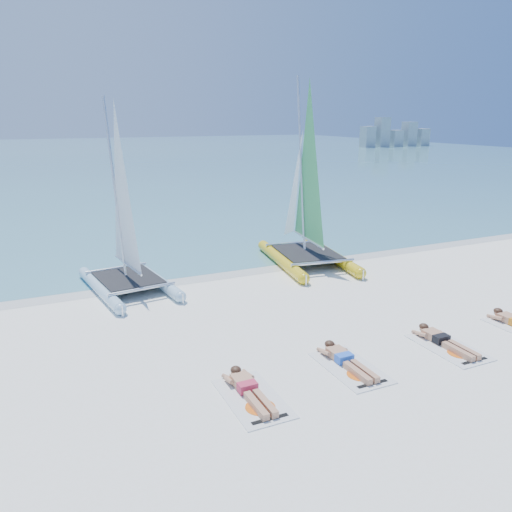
{
  "coord_description": "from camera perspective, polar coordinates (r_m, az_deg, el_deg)",
  "views": [
    {
      "loc": [
        -5.9,
        -9.67,
        5.12
      ],
      "look_at": [
        -0.91,
        1.2,
        1.76
      ],
      "focal_mm": 35.0,
      "sensor_mm": 36.0,
      "label": 1
    }
  ],
  "objects": [
    {
      "name": "ground",
      "position": [
        12.43,
        6.22,
        -8.74
      ],
      "size": [
        140.0,
        140.0,
        0.0
      ],
      "primitive_type": "plane",
      "color": "white",
      "rests_on": "ground"
    },
    {
      "name": "sunbather_a",
      "position": [
        9.83,
        -0.89,
        -14.88
      ],
      "size": [
        0.37,
        1.73,
        0.26
      ],
      "color": "tan",
      "rests_on": "towel_a"
    },
    {
      "name": "distant_skyline",
      "position": [
        93.27,
        15.53,
        13.17
      ],
      "size": [
        14.0,
        2.0,
        5.0
      ],
      "color": "#A5AFB6",
      "rests_on": "ground"
    },
    {
      "name": "sea",
      "position": [
        73.09,
        -20.31,
        10.71
      ],
      "size": [
        140.0,
        115.0,
        0.01
      ],
      "primitive_type": "cube",
      "color": "#6CB4B5",
      "rests_on": "ground"
    },
    {
      "name": "towel_b",
      "position": [
        10.95,
        10.72,
        -12.42
      ],
      "size": [
        1.0,
        1.85,
        0.02
      ],
      "primitive_type": "cube",
      "color": "white",
      "rests_on": "ground"
    },
    {
      "name": "sunbather_c",
      "position": [
        12.51,
        20.53,
        -8.94
      ],
      "size": [
        0.37,
        1.73,
        0.26
      ],
      "color": "tan",
      "rests_on": "towel_c"
    },
    {
      "name": "towel_a",
      "position": [
        9.74,
        -0.42,
        -15.95
      ],
      "size": [
        1.0,
        1.85,
        0.02
      ],
      "primitive_type": "cube",
      "color": "white",
      "rests_on": "ground"
    },
    {
      "name": "catamaran_blue",
      "position": [
        15.46,
        -14.85,
        2.63
      ],
      "size": [
        2.62,
        4.57,
        5.91
      ],
      "rotation": [
        0.0,
        0.0,
        0.13
      ],
      "color": "#B7E0F0",
      "rests_on": "ground"
    },
    {
      "name": "sunbather_b",
      "position": [
        11.04,
        10.17,
        -11.51
      ],
      "size": [
        0.37,
        1.73,
        0.26
      ],
      "color": "tan",
      "rests_on": "towel_b"
    },
    {
      "name": "towel_c",
      "position": [
        12.43,
        21.11,
        -9.7
      ],
      "size": [
        1.0,
        1.85,
        0.02
      ],
      "primitive_type": "cube",
      "color": "white",
      "rests_on": "ground"
    },
    {
      "name": "catamaran_yellow",
      "position": [
        18.11,
        5.42,
        6.07
      ],
      "size": [
        3.04,
        5.41,
        6.73
      ],
      "rotation": [
        0.0,
        0.0,
        -0.15
      ],
      "color": "yellow",
      "rests_on": "ground"
    },
    {
      "name": "wet_sand_strip",
      "position": [
        17.06,
        -3.23,
        -1.79
      ],
      "size": [
        140.0,
        1.4,
        0.01
      ],
      "primitive_type": "cube",
      "color": "silver",
      "rests_on": "ground"
    }
  ]
}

